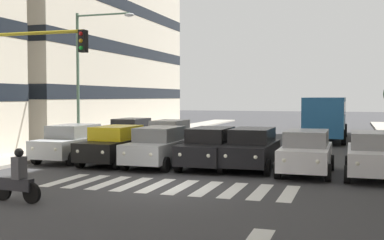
{
  "coord_description": "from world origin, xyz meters",
  "views": [
    {
      "loc": [
        -5.86,
        15.5,
        3.04
      ],
      "look_at": [
        1.03,
        -5.74,
        1.99
      ],
      "focal_mm": 45.91,
      "sensor_mm": 36.0,
      "label": 1
    }
  ],
  "objects_px": {
    "car_row2_1": "(169,135)",
    "street_lamp_right": "(87,65)",
    "car_3": "(210,147)",
    "traffic_light_gantry": "(4,78)",
    "motorcycle_with_rider": "(18,180)",
    "car_4": "(158,146)",
    "car_1": "(306,152)",
    "car_0": "(373,154)",
    "car_5": "(115,145)",
    "bus_behind_traffic": "(326,114)",
    "car_row2_0": "(130,132)",
    "car_6": "(72,143)",
    "car_2": "(252,148)"
  },
  "relations": [
    {
      "from": "car_6",
      "to": "motorcycle_with_rider",
      "type": "distance_m",
      "value": 9.08
    },
    {
      "from": "car_0",
      "to": "car_1",
      "type": "xyz_separation_m",
      "value": [
        2.46,
        -0.12,
        0.0
      ]
    },
    {
      "from": "car_1",
      "to": "motorcycle_with_rider",
      "type": "bearing_deg",
      "value": 46.26
    },
    {
      "from": "car_1",
      "to": "car_4",
      "type": "distance_m",
      "value": 6.32
    },
    {
      "from": "car_1",
      "to": "street_lamp_right",
      "type": "relative_size",
      "value": 0.59
    },
    {
      "from": "car_1",
      "to": "motorcycle_with_rider",
      "type": "relative_size",
      "value": 2.61
    },
    {
      "from": "car_2",
      "to": "street_lamp_right",
      "type": "height_order",
      "value": "street_lamp_right"
    },
    {
      "from": "car_0",
      "to": "car_row2_0",
      "type": "relative_size",
      "value": 1.0
    },
    {
      "from": "car_1",
      "to": "car_4",
      "type": "height_order",
      "value": "same"
    },
    {
      "from": "car_3",
      "to": "car_6",
      "type": "relative_size",
      "value": 1.0
    },
    {
      "from": "car_0",
      "to": "car_row2_1",
      "type": "distance_m",
      "value": 12.39
    },
    {
      "from": "car_3",
      "to": "street_lamp_right",
      "type": "xyz_separation_m",
      "value": [
        8.2,
        -3.99,
        3.9
      ]
    },
    {
      "from": "car_1",
      "to": "traffic_light_gantry",
      "type": "distance_m",
      "value": 11.78
    },
    {
      "from": "car_5",
      "to": "street_lamp_right",
      "type": "distance_m",
      "value": 6.87
    },
    {
      "from": "motorcycle_with_rider",
      "to": "car_4",
      "type": "bearing_deg",
      "value": -98.27
    },
    {
      "from": "motorcycle_with_rider",
      "to": "street_lamp_right",
      "type": "xyz_separation_m",
      "value": [
        4.79,
        -12.28,
        4.14
      ]
    },
    {
      "from": "car_3",
      "to": "traffic_light_gantry",
      "type": "relative_size",
      "value": 0.81
    },
    {
      "from": "car_row2_1",
      "to": "street_lamp_right",
      "type": "bearing_deg",
      "value": 24.08
    },
    {
      "from": "car_row2_1",
      "to": "traffic_light_gantry",
      "type": "relative_size",
      "value": 0.81
    },
    {
      "from": "car_1",
      "to": "motorcycle_with_rider",
      "type": "height_order",
      "value": "car_1"
    },
    {
      "from": "car_3",
      "to": "motorcycle_with_rider",
      "type": "relative_size",
      "value": 2.61
    },
    {
      "from": "bus_behind_traffic",
      "to": "motorcycle_with_rider",
      "type": "relative_size",
      "value": 6.18
    },
    {
      "from": "bus_behind_traffic",
      "to": "traffic_light_gantry",
      "type": "relative_size",
      "value": 1.91
    },
    {
      "from": "street_lamp_right",
      "to": "car_row2_0",
      "type": "bearing_deg",
      "value": -109.04
    },
    {
      "from": "car_6",
      "to": "car_0",
      "type": "bearing_deg",
      "value": 176.92
    },
    {
      "from": "car_5",
      "to": "car_6",
      "type": "relative_size",
      "value": 1.0
    },
    {
      "from": "car_5",
      "to": "bus_behind_traffic",
      "type": "distance_m",
      "value": 18.11
    },
    {
      "from": "car_2",
      "to": "traffic_light_gantry",
      "type": "xyz_separation_m",
      "value": [
        8.13,
        5.31,
        2.86
      ]
    },
    {
      "from": "car_0",
      "to": "car_row2_0",
      "type": "xyz_separation_m",
      "value": [
        13.63,
        -7.78,
        0.0
      ]
    },
    {
      "from": "car_row2_1",
      "to": "bus_behind_traffic",
      "type": "bearing_deg",
      "value": -129.28
    },
    {
      "from": "street_lamp_right",
      "to": "car_3",
      "type": "bearing_deg",
      "value": 154.09
    },
    {
      "from": "car_row2_1",
      "to": "motorcycle_with_rider",
      "type": "height_order",
      "value": "car_row2_1"
    },
    {
      "from": "car_0",
      "to": "car_5",
      "type": "height_order",
      "value": "same"
    },
    {
      "from": "car_0",
      "to": "car_3",
      "type": "bearing_deg",
      "value": -5.18
    },
    {
      "from": "car_1",
      "to": "street_lamp_right",
      "type": "bearing_deg",
      "value": -19.96
    },
    {
      "from": "car_1",
      "to": "bus_behind_traffic",
      "type": "bearing_deg",
      "value": -90.0
    },
    {
      "from": "car_3",
      "to": "bus_behind_traffic",
      "type": "relative_size",
      "value": 0.42
    },
    {
      "from": "car_row2_1",
      "to": "car_row2_0",
      "type": "bearing_deg",
      "value": -23.97
    },
    {
      "from": "car_0",
      "to": "car_row2_1",
      "type": "bearing_deg",
      "value": -31.24
    },
    {
      "from": "car_6",
      "to": "traffic_light_gantry",
      "type": "distance_m",
      "value": 6.05
    },
    {
      "from": "car_2",
      "to": "street_lamp_right",
      "type": "distance_m",
      "value": 11.4
    },
    {
      "from": "car_1",
      "to": "car_3",
      "type": "xyz_separation_m",
      "value": [
        4.07,
        -0.47,
        0.0
      ]
    },
    {
      "from": "car_row2_1",
      "to": "traffic_light_gantry",
      "type": "bearing_deg",
      "value": 78.32
    },
    {
      "from": "car_4",
      "to": "car_row2_0",
      "type": "distance_m",
      "value": 8.91
    },
    {
      "from": "car_row2_0",
      "to": "traffic_light_gantry",
      "type": "distance_m",
      "value": 12.71
    },
    {
      "from": "car_2",
      "to": "traffic_light_gantry",
      "type": "height_order",
      "value": "traffic_light_gantry"
    },
    {
      "from": "car_row2_0",
      "to": "car_row2_1",
      "type": "bearing_deg",
      "value": 156.03
    },
    {
      "from": "bus_behind_traffic",
      "to": "car_row2_1",
      "type": "bearing_deg",
      "value": 50.72
    },
    {
      "from": "car_6",
      "to": "car_row2_0",
      "type": "distance_m",
      "value": 7.06
    },
    {
      "from": "car_1",
      "to": "car_0",
      "type": "bearing_deg",
      "value": 177.24
    }
  ]
}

